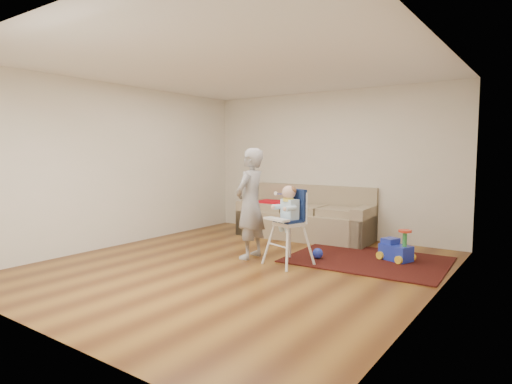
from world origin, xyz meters
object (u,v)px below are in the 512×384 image
Objects in this scene: ride_on_toy at (396,244)px; toy_ball at (318,253)px; adult at (250,203)px; sofa at (306,212)px; high_chair at (289,227)px; side_table at (276,220)px.

toy_ball is (-0.96, -0.57, -0.16)m from ride_on_toy.
sofa is at bearing 177.93° from adult.
sofa reaches higher than toy_ball.
ride_on_toy is 0.42× the size of high_chair.
side_table is 2.42m from high_chair.
toy_ball is 0.14× the size of high_chair.
high_chair reaches higher than side_table.
side_table is 0.45× the size of high_chair.
side_table is 2.13m from adult.
toy_ball is at bearing -58.67° from sofa.
high_chair is at bearing -117.67° from ride_on_toy.
high_chair is (-0.21, -0.49, 0.45)m from toy_ball.
ride_on_toy is 1.13m from toy_ball.
sofa is at bearing 129.55° from high_chair.
sofa is 2.07m from ride_on_toy.
ride_on_toy reaches higher than toy_ball.
side_table is at bearing 139.16° from toy_ball.
ride_on_toy is at bearing -18.10° from side_table.
side_table is 3.26× the size of toy_ball.
side_table is at bearing -162.08° from adult.
toy_ball is 1.23m from adult.
sofa is 16.33× the size of toy_ball.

